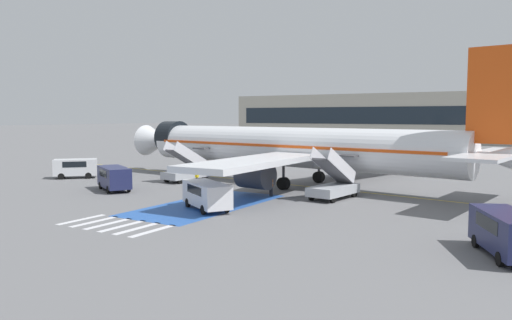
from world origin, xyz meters
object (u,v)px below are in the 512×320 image
object	(u,v)px
service_van_1	(114,176)
ground_crew_0	(197,175)
service_van_2	(507,231)
service_van_3	(75,167)
ground_crew_1	(238,174)
boarding_stairs_forward	(186,171)
boarding_stairs_aft	(334,186)
ground_crew_2	(271,185)
service_van_0	(207,193)
airliner	(294,147)
terminal_building	(493,118)
traffic_cone_0	(100,177)
fuel_tanker	(406,155)

from	to	relation	value
service_van_1	ground_crew_0	distance (m)	7.28
service_van_1	service_van_2	xyz separation A→B (m)	(31.17, -5.17, -0.00)
service_van_3	ground_crew_1	distance (m)	17.97
boarding_stairs_forward	boarding_stairs_aft	world-z (taller)	boarding_stairs_aft
boarding_stairs_forward	ground_crew_2	bearing A→B (deg)	-9.78
service_van_0	service_van_3	world-z (taller)	service_van_3
airliner	service_van_0	xyz separation A→B (m)	(0.46, -14.22, -2.40)
service_van_0	terminal_building	distance (m)	98.34
boarding_stairs_aft	ground_crew_1	size ratio (longest dim) A/B	2.96
service_van_1	ground_crew_2	world-z (taller)	service_van_1
traffic_cone_0	terminal_building	world-z (taller)	terminal_building
boarding_stairs_forward	ground_crew_0	world-z (taller)	boarding_stairs_forward
service_van_2	service_van_3	distance (m)	42.31
boarding_stairs_forward	service_van_0	size ratio (longest dim) A/B	1.05
airliner	terminal_building	distance (m)	84.13
boarding_stairs_forward	service_van_1	bearing A→B (deg)	-92.35
fuel_tanker	ground_crew_0	xyz separation A→B (m)	(-12.23, -25.85, -0.69)
service_van_0	ground_crew_0	size ratio (longest dim) A/B	2.78
boarding_stairs_forward	service_van_1	world-z (taller)	boarding_stairs_forward
service_van_2	terminal_building	size ratio (longest dim) A/B	0.04
service_van_0	terminal_building	size ratio (longest dim) A/B	0.04
ground_crew_1	terminal_building	distance (m)	87.36
boarding_stairs_aft	service_van_1	bearing A→B (deg)	-154.23
service_van_2	ground_crew_1	world-z (taller)	service_van_2
fuel_tanker	service_van_3	size ratio (longest dim) A/B	2.03
boarding_stairs_aft	service_van_3	xyz separation A→B (m)	(-28.17, -1.85, 0.19)
service_van_0	ground_crew_2	distance (m)	7.53
airliner	traffic_cone_0	distance (m)	20.13
service_van_0	service_van_2	bearing A→B (deg)	115.28
ground_crew_0	service_van_2	bearing A→B (deg)	52.14
boarding_stairs_forward	ground_crew_2	world-z (taller)	boarding_stairs_forward
service_van_2	ground_crew_2	distance (m)	20.38
boarding_stairs_forward	service_van_3	world-z (taller)	boarding_stairs_forward
airliner	ground_crew_2	size ratio (longest dim) A/B	26.91
service_van_1	boarding_stairs_aft	bearing A→B (deg)	137.47
service_van_0	ground_crew_1	xyz separation A→B (m)	(-5.04, 11.63, -0.08)
terminal_building	service_van_0	bearing A→B (deg)	-94.52
ground_crew_1	terminal_building	bearing A→B (deg)	123.31
boarding_stairs_forward	service_van_1	size ratio (longest dim) A/B	1.08
service_van_3	service_van_2	bearing A→B (deg)	31.65
boarding_stairs_aft	traffic_cone_0	world-z (taller)	boarding_stairs_aft
service_van_0	ground_crew_1	bearing A→B (deg)	-124.78
service_van_2	ground_crew_0	world-z (taller)	service_van_2
service_van_2	service_van_1	bearing A→B (deg)	-35.01
boarding_stairs_forward	boarding_stairs_aft	size ratio (longest dim) A/B	1.00
ground_crew_0	ground_crew_2	size ratio (longest dim) A/B	1.16
fuel_tanker	airliner	bearing A→B (deg)	-101.14
service_van_0	ground_crew_2	world-z (taller)	service_van_0
boarding_stairs_forward	service_van_0	xyz separation A→B (m)	(10.88, -11.16, 0.15)
ground_crew_1	ground_crew_0	bearing A→B (deg)	-84.70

